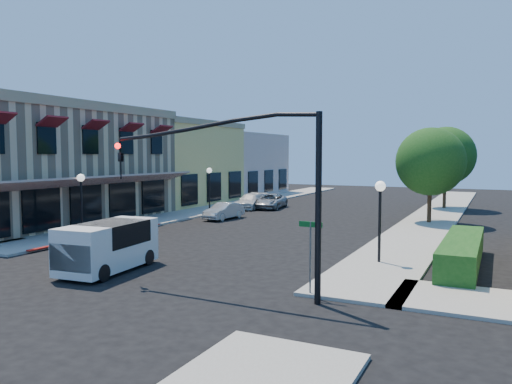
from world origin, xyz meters
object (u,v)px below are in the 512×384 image
at_px(street_tree_a, 430,162).
at_px(parked_car_b, 224,211).
at_px(lamppost_right_far, 429,182).
at_px(parked_car_c, 251,201).
at_px(lamppost_left_far, 209,178).
at_px(parked_car_a, 130,226).
at_px(lamppost_left_near, 81,188).
at_px(street_tree_b, 446,156).
at_px(lamppost_right_near, 380,201).
at_px(signal_mast_arm, 256,173).
at_px(white_van, 107,244).
at_px(parked_car_d, 270,201).
at_px(street_name_sign, 310,246).

relative_size(street_tree_a, parked_car_b, 1.78).
relative_size(lamppost_right_far, parked_car_c, 0.81).
xyz_separation_m(lamppost_left_far, lamppost_right_far, (17.00, 2.00, 0.00)).
height_order(street_tree_a, parked_car_c, street_tree_a).
bearing_deg(parked_car_b, parked_car_a, -94.12).
xyz_separation_m(lamppost_left_near, lamppost_right_far, (17.00, 16.00, 0.00)).
bearing_deg(parked_car_c, street_tree_b, 19.64).
bearing_deg(parked_car_a, parked_car_b, 79.39).
height_order(street_tree_a, lamppost_right_near, street_tree_a).
bearing_deg(street_tree_b, lamppost_right_far, -92.15).
relative_size(signal_mast_arm, parked_car_b, 2.20).
bearing_deg(lamppost_right_near, signal_mast_arm, -112.12).
height_order(street_tree_b, lamppost_right_near, street_tree_b).
distance_m(lamppost_right_far, parked_car_b, 14.77).
bearing_deg(parked_car_c, white_van, -82.65).
bearing_deg(lamppost_right_far, lamppost_left_far, -173.29).
xyz_separation_m(parked_car_b, parked_car_d, (0.00, 8.06, 0.04)).
bearing_deg(lamppost_left_near, street_name_sign, -19.93).
relative_size(street_tree_b, signal_mast_arm, 0.88).
height_order(signal_mast_arm, white_van, signal_mast_arm).
height_order(lamppost_left_far, parked_car_c, lamppost_left_far).
bearing_deg(parked_car_b, lamppost_left_far, 137.58).
relative_size(lamppost_left_far, parked_car_a, 1.12).
xyz_separation_m(lamppost_right_near, parked_car_c, (-14.70, 17.00, -2.09)).
xyz_separation_m(lamppost_right_far, parked_car_a, (-14.70, -14.54, -2.19)).
bearing_deg(street_tree_a, parked_car_d, 163.61).
bearing_deg(signal_mast_arm, parked_car_b, 122.95).
distance_m(street_tree_a, parked_car_a, 19.89).
distance_m(lamppost_right_far, parked_car_a, 20.79).
xyz_separation_m(lamppost_left_far, lamppost_right_near, (17.00, -14.00, 0.00)).
height_order(street_name_sign, lamppost_left_near, lamppost_left_near).
xyz_separation_m(street_tree_a, lamppost_left_near, (-17.30, -14.00, -1.46)).
relative_size(street_name_sign, parked_car_c, 0.56).
distance_m(street_name_sign, lamppost_left_near, 17.05).
distance_m(white_van, parked_car_c, 23.63).
relative_size(lamppost_left_near, parked_car_b, 0.98).
height_order(street_tree_a, parked_car_a, street_tree_a).
height_order(lamppost_left_far, parked_car_a, lamppost_left_far).
bearing_deg(signal_mast_arm, street_name_sign, 23.20).
distance_m(lamppost_right_near, lamppost_right_far, 16.00).
bearing_deg(street_tree_b, parked_car_a, -123.64).
xyz_separation_m(street_tree_a, parked_car_d, (-13.60, 4.00, -3.56)).
relative_size(street_name_sign, white_van, 0.55).
relative_size(parked_car_a, parked_car_b, 0.88).
distance_m(street_name_sign, parked_car_c, 26.62).
distance_m(street_tree_a, lamppost_left_near, 22.30).
bearing_deg(street_name_sign, street_tree_b, 87.50).
bearing_deg(street_tree_a, parked_car_b, -163.37).
xyz_separation_m(street_tree_a, lamppost_right_near, (-0.30, -14.00, -1.46)).
relative_size(white_van, parked_car_b, 1.25).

